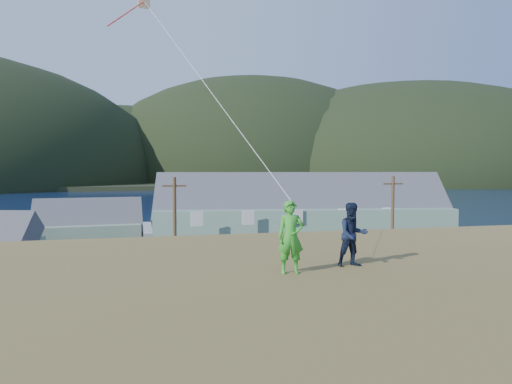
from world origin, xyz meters
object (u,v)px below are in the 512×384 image
lodge (302,217)px  shed_palegreen_far (89,229)px  wharf (118,231)px  kite_flyer_navy (353,235)px  shed_white (156,270)px  kite_flyer_green (291,237)px

lodge → shed_palegreen_far: lodge is taller
lodge → shed_palegreen_far: 23.70m
wharf → kite_flyer_navy: size_ratio=15.74×
shed_palegreen_far → kite_flyer_navy: bearing=-78.8°
shed_white → kite_flyer_green: 25.32m
lodge → kite_flyer_green: size_ratio=18.56×
wharf → shed_palegreen_far: size_ratio=2.17×
wharf → kite_flyer_green: bearing=-82.1°
wharf → shed_white: (5.17, -34.89, 1.62)m
shed_palegreen_far → kite_flyer_navy: 44.36m
wharf → shed_white: 35.31m
shed_palegreen_far → kite_flyer_green: size_ratio=6.80×
shed_white → kite_flyer_navy: (4.86, -24.00, 5.96)m
kite_flyer_green → kite_flyer_navy: kite_flyer_green is taller
wharf → lodge: lodge is taller
kite_flyer_green → wharf: bearing=105.3°
wharf → shed_palegreen_far: 16.78m
shed_white → shed_palegreen_far: bearing=114.7°
lodge → shed_white: size_ratio=4.70×
kite_flyer_navy → lodge: bearing=74.3°
wharf → shed_white: bearing=-81.6°
lodge → kite_flyer_green: bearing=-100.7°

